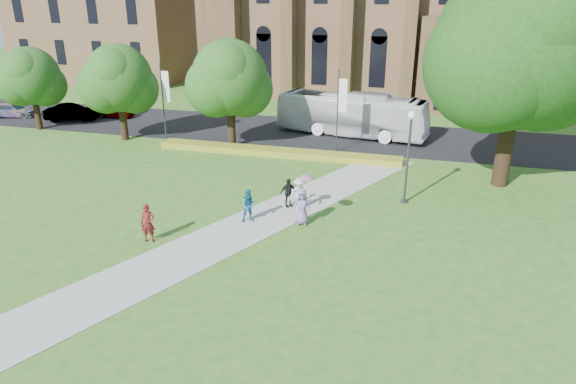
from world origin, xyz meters
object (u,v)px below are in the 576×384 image
(car_2, at_px, (13,110))
(pedestrian_0, at_px, (148,223))
(streetlamp, at_px, (409,147))
(tour_coach, at_px, (351,115))
(car_1, at_px, (72,112))
(large_tree, at_px, (521,45))
(car_0, at_px, (114,111))

(car_2, height_order, pedestrian_0, pedestrian_0)
(streetlamp, relative_size, car_2, 1.22)
(tour_coach, height_order, car_1, tour_coach)
(tour_coach, xyz_separation_m, pedestrian_0, (-6.27, -21.77, -0.78))
(large_tree, distance_m, car_1, 37.72)
(streetlamp, bearing_deg, car_1, 158.90)
(large_tree, distance_m, tour_coach, 15.52)
(streetlamp, distance_m, tour_coach, 14.63)
(tour_coach, distance_m, car_0, 22.51)
(streetlamp, bearing_deg, tour_coach, 110.92)
(streetlamp, xyz_separation_m, large_tree, (5.50, 4.50, 5.07))
(car_1, relative_size, pedestrian_0, 2.50)
(car_1, relative_size, car_2, 1.08)
(large_tree, bearing_deg, pedestrian_0, -143.22)
(streetlamp, xyz_separation_m, tour_coach, (-5.20, 13.59, -1.55))
(large_tree, distance_m, car_2, 43.88)
(car_2, bearing_deg, car_0, -92.34)
(streetlamp, relative_size, tour_coach, 0.42)
(tour_coach, bearing_deg, streetlamp, -148.35)
(car_0, distance_m, pedestrian_0, 27.50)
(large_tree, height_order, car_0, large_tree)
(car_0, relative_size, car_1, 0.78)
(car_1, bearing_deg, tour_coach, -105.44)
(streetlamp, height_order, car_0, streetlamp)
(streetlamp, distance_m, large_tree, 8.73)
(large_tree, relative_size, car_2, 3.07)
(tour_coach, relative_size, pedestrian_0, 6.71)
(tour_coach, bearing_deg, large_tree, -119.64)
(car_0, bearing_deg, car_1, 120.38)
(tour_coach, xyz_separation_m, car_2, (-31.91, -1.92, -1.11))
(car_1, bearing_deg, pedestrian_0, -155.49)
(pedestrian_0, bearing_deg, car_2, 124.42)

